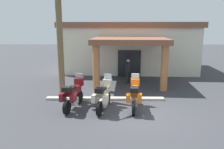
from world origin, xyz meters
TOP-DOWN VIEW (x-y plane):
  - ground_plane at (0.00, 0.00)m, footprint 80.00×80.00m
  - motel_building at (0.16, 11.15)m, footprint 12.00×11.78m
  - motorcycle_maroon at (-3.14, 0.61)m, footprint 0.93×2.19m
  - motorcycle_cream at (-1.66, 0.45)m, footprint 0.92×2.19m
  - motorcycle_orange at (-0.18, 0.55)m, footprint 0.77×2.21m
  - pedestrian at (-0.21, 5.57)m, footprint 0.34×0.46m
  - palm_tree_roadside at (-4.11, 2.54)m, footprint 2.56×2.56m
  - curb_strip at (-1.66, 2.00)m, footprint 6.44×0.36m

SIDE VIEW (x-z plane):
  - ground_plane at x=0.00m, z-range 0.00..0.00m
  - curb_strip at x=-1.66m, z-range 0.00..0.12m
  - motorcycle_maroon at x=-3.14m, z-range -0.11..1.50m
  - motorcycle_cream at x=-1.66m, z-range -0.11..1.50m
  - motorcycle_orange at x=-0.18m, z-range -0.11..1.50m
  - pedestrian at x=-0.21m, z-range 0.14..1.88m
  - motel_building at x=0.16m, z-range 0.03..4.30m
  - palm_tree_roadside at x=-4.11m, z-range 1.51..8.46m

